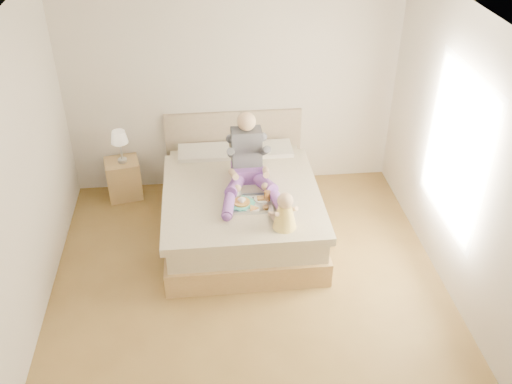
{
  "coord_description": "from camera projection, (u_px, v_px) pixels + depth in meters",
  "views": [
    {
      "loc": [
        -0.37,
        -4.27,
        4.03
      ],
      "look_at": [
        0.14,
        0.72,
        0.71
      ],
      "focal_mm": 40.0,
      "sensor_mm": 36.0,
      "label": 1
    }
  ],
  "objects": [
    {
      "name": "nightstand",
      "position": [
        124.0,
        179.0,
        7.1
      ],
      "size": [
        0.47,
        0.43,
        0.5
      ],
      "rotation": [
        0.0,
        0.0,
        0.19
      ],
      "color": "olive",
      "rests_on": "ground"
    },
    {
      "name": "bed",
      "position": [
        240.0,
        204.0,
        6.52
      ],
      "size": [
        1.7,
        2.18,
        1.0
      ],
      "color": "olive",
      "rests_on": "ground"
    },
    {
      "name": "room",
      "position": [
        257.0,
        161.0,
        4.97
      ],
      "size": [
        4.02,
        4.22,
        2.71
      ],
      "color": "brown",
      "rests_on": "ground"
    },
    {
      "name": "tray",
      "position": [
        250.0,
        202.0,
        5.97
      ],
      "size": [
        0.46,
        0.36,
        0.13
      ],
      "rotation": [
        0.0,
        0.0,
        -0.03
      ],
      "color": "silver",
      "rests_on": "bed"
    },
    {
      "name": "lamp",
      "position": [
        119.0,
        139.0,
        6.78
      ],
      "size": [
        0.2,
        0.2,
        0.41
      ],
      "color": "silver",
      "rests_on": "nightstand"
    },
    {
      "name": "baby",
      "position": [
        284.0,
        213.0,
        5.58
      ],
      "size": [
        0.28,
        0.35,
        0.39
      ],
      "rotation": [
        0.0,
        0.0,
        0.37
      ],
      "color": "#FFD750",
      "rests_on": "bed"
    },
    {
      "name": "adult",
      "position": [
        248.0,
        165.0,
        6.19
      ],
      "size": [
        0.7,
        0.99,
        0.83
      ],
      "rotation": [
        0.0,
        0.0,
        0.02
      ],
      "color": "#67388E",
      "rests_on": "bed"
    }
  ]
}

